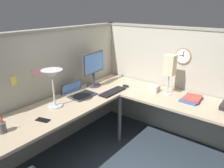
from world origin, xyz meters
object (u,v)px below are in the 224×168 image
at_px(wall_clock, 183,56).
at_px(computer_mouse, 126,86).
at_px(pen_cup, 2,127).
at_px(keyboard, 113,92).
at_px(desk_lamp_paper, 170,66).
at_px(desk_lamp_dome, 52,77).
at_px(cell_phone, 43,120).
at_px(monitor, 93,67).
at_px(book_stack, 192,99).
at_px(laptop, 78,92).
at_px(tissue_box, 154,88).

bearing_deg(wall_clock, computer_mouse, 121.63).
relative_size(computer_mouse, pen_cup, 0.58).
relative_size(keyboard, desk_lamp_paper, 0.81).
bearing_deg(desk_lamp_dome, cell_phone, -149.99).
height_order(desk_lamp_dome, desk_lamp_paper, desk_lamp_paper).
xyz_separation_m(computer_mouse, cell_phone, (-1.33, 0.12, -0.01)).
bearing_deg(monitor, desk_lamp_paper, -69.94).
xyz_separation_m(keyboard, cell_phone, (-1.05, 0.10, -0.01)).
distance_m(desk_lamp_dome, book_stack, 1.70).
height_order(monitor, laptop, monitor).
bearing_deg(desk_lamp_dome, desk_lamp_paper, -37.23).
height_order(laptop, book_stack, laptop).
relative_size(monitor, wall_clock, 2.27).
bearing_deg(cell_phone, pen_cup, 146.93).
height_order(pen_cup, book_stack, pen_cup).
distance_m(cell_phone, wall_clock, 1.95).
height_order(keyboard, book_stack, book_stack).
bearing_deg(desk_lamp_dome, monitor, 7.84).
xyz_separation_m(desk_lamp_dome, book_stack, (1.15, -1.20, -0.34)).
distance_m(monitor, wall_clock, 1.24).
relative_size(laptop, book_stack, 1.32).
bearing_deg(desk_lamp_dome, laptop, 8.78).
xyz_separation_m(cell_phone, desk_lamp_paper, (1.45, -0.71, 0.38)).
distance_m(keyboard, tissue_box, 0.57).
height_order(keyboard, pen_cup, pen_cup).
xyz_separation_m(laptop, desk_lamp_paper, (0.73, -0.95, 0.36)).
bearing_deg(pen_cup, desk_lamp_dome, 5.42).
relative_size(monitor, laptop, 1.27).
height_order(monitor, computer_mouse, monitor).
xyz_separation_m(computer_mouse, desk_lamp_dome, (-1.04, 0.29, 0.35)).
distance_m(keyboard, desk_lamp_paper, 0.82).
height_order(monitor, keyboard, monitor).
distance_m(computer_mouse, desk_lamp_dome, 1.14).
bearing_deg(laptop, book_stack, -60.29).
relative_size(monitor, keyboard, 1.16).
bearing_deg(book_stack, keyboard, 112.75).
bearing_deg(laptop, pen_cup, -173.25).
bearing_deg(wall_clock, keyboard, 135.76).
bearing_deg(laptop, desk_lamp_dome, -171.22).
bearing_deg(desk_lamp_dome, pen_cup, -174.58).
bearing_deg(pen_cup, monitor, 6.75).
xyz_separation_m(desk_lamp_dome, pen_cup, (-0.65, -0.06, -0.31)).
bearing_deg(keyboard, pen_cup, 172.07).
bearing_deg(computer_mouse, keyboard, 176.34).
distance_m(pen_cup, tissue_box, 1.90).
bearing_deg(desk_lamp_paper, tissue_box, 97.30).
relative_size(cell_phone, book_stack, 0.48).
bearing_deg(keyboard, monitor, 84.58).
distance_m(computer_mouse, wall_clock, 0.89).
bearing_deg(keyboard, desk_lamp_paper, -56.45).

